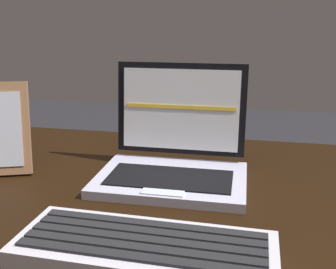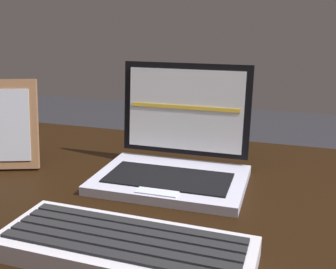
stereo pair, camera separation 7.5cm
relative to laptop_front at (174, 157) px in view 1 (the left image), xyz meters
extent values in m
cube|color=black|center=(0.07, -0.08, -0.06)|extent=(1.44, 0.74, 0.04)
cylinder|color=black|center=(-0.59, 0.23, -0.43)|extent=(0.05, 0.05, 0.69)
cube|color=#B0B0C6|center=(0.00, -0.03, -0.04)|extent=(0.29, 0.20, 0.02)
cube|color=black|center=(0.00, -0.05, -0.03)|extent=(0.23, 0.11, 0.00)
cube|color=silver|center=(0.00, -0.11, -0.03)|extent=(0.07, 0.03, 0.00)
cube|color=black|center=(0.00, 0.08, 0.08)|extent=(0.27, 0.03, 0.19)
cube|color=white|center=(0.00, 0.07, 0.08)|extent=(0.24, 0.02, 0.17)
cube|color=yellow|center=(0.00, 0.07, 0.08)|extent=(0.23, 0.00, 0.01)
cube|color=#BAB7C3|center=(0.01, -0.28, -0.03)|extent=(0.34, 0.13, 0.03)
cube|color=black|center=(0.01, -0.32, -0.01)|extent=(0.31, 0.02, 0.00)
cube|color=black|center=(0.01, -0.30, -0.01)|extent=(0.31, 0.02, 0.00)
cube|color=black|center=(0.01, -0.28, -0.01)|extent=(0.31, 0.02, 0.00)
cube|color=black|center=(0.02, -0.26, -0.01)|extent=(0.31, 0.02, 0.00)
cube|color=black|center=(0.02, -0.24, -0.01)|extent=(0.31, 0.02, 0.00)
cube|color=#8E6140|center=(-0.37, -0.02, -0.03)|extent=(0.02, 0.02, 0.03)
camera|label=1|loc=(0.14, -0.73, 0.26)|focal=42.81mm
camera|label=2|loc=(0.21, -0.71, 0.26)|focal=42.81mm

